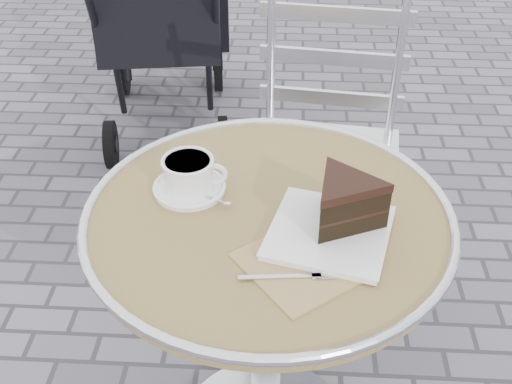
# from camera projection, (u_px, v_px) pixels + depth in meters

# --- Properties ---
(cafe_table) EXTENTS (0.72, 0.72, 0.74)m
(cafe_table) POSITION_uv_depth(u_px,v_px,m) (267.00, 276.00, 1.33)
(cafe_table) COLOR silver
(cafe_table) RESTS_ON ground
(cappuccino_set) EXTENTS (0.16, 0.14, 0.07)m
(cappuccino_set) POSITION_uv_depth(u_px,v_px,m) (190.00, 177.00, 1.27)
(cappuccino_set) COLOR white
(cappuccino_set) RESTS_ON cafe_table
(cake_plate_set) EXTENTS (0.31, 0.33, 0.11)m
(cake_plate_set) POSITION_uv_depth(u_px,v_px,m) (341.00, 210.00, 1.15)
(cake_plate_set) COLOR #A17F58
(cake_plate_set) RESTS_ON cafe_table
(bistro_chair) EXTENTS (0.47, 0.47, 0.94)m
(bistro_chair) POSITION_uv_depth(u_px,v_px,m) (328.00, 117.00, 1.83)
(bistro_chair) COLOR silver
(bistro_chair) RESTS_ON ground
(baby_stroller) EXTENTS (0.64, 1.15, 1.13)m
(baby_stroller) POSITION_uv_depth(u_px,v_px,m) (162.00, 10.00, 2.71)
(baby_stroller) COLOR black
(baby_stroller) RESTS_ON ground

